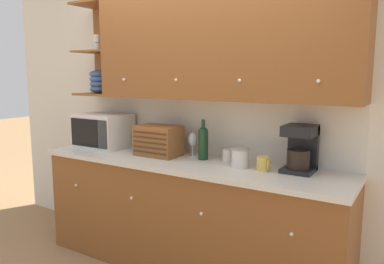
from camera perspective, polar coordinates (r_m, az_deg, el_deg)
ground_plane at (r=3.70m, az=1.86°, el=-18.01°), size 24.00×24.00×0.00m
wall_back at (r=3.35m, az=2.23°, el=2.51°), size 5.06×0.06×2.60m
counter_unit at (r=3.26m, az=-0.89°, el=-12.54°), size 2.68×0.64×0.96m
backsplash_panel at (r=3.33m, az=1.91°, el=0.89°), size 2.66×0.01×0.50m
upper_cabinets at (r=3.09m, az=3.10°, el=13.14°), size 2.66×0.36×0.89m
microwave at (r=3.77m, az=-13.37°, el=0.22°), size 0.50×0.39×0.33m
mug_blue_second at (r=3.63m, az=-7.15°, el=-1.66°), size 0.10×0.09×0.11m
bread_box at (r=3.29m, az=-5.15°, el=-1.32°), size 0.38×0.26×0.27m
wine_glass at (r=3.26m, az=0.10°, el=-1.27°), size 0.08×0.08×0.21m
wine_bottle at (r=3.13m, az=1.71°, el=-1.45°), size 0.08×0.08×0.34m
mug at (r=3.11m, az=5.62°, el=-3.51°), size 0.11×0.10×0.10m
storage_canister at (r=2.89m, az=7.34°, el=-3.96°), size 0.14×0.14×0.15m
mug_patterned_third at (r=2.82m, az=10.78°, el=-4.78°), size 0.10×0.09×0.11m
coffee_maker at (r=2.85m, az=16.19°, el=-2.34°), size 0.22×0.25×0.34m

